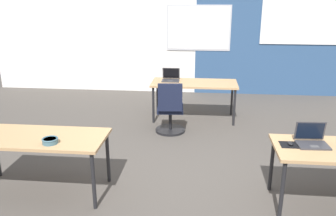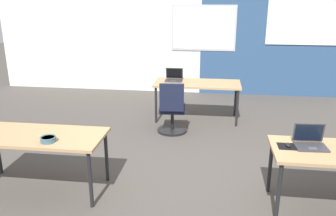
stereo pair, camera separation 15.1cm
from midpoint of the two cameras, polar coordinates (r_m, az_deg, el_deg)
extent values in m
plane|color=#47423D|center=(4.78, 2.44, -10.64)|extent=(24.00, 24.00, 0.00)
cube|color=silver|center=(8.44, 4.29, 11.94)|extent=(10.00, 0.20, 2.80)
cube|color=#2D4C75|center=(8.47, 16.46, 11.30)|extent=(3.58, 0.01, 2.80)
cube|color=#B7B7BC|center=(8.31, 4.49, 12.88)|extent=(1.48, 0.02, 1.04)
cube|color=white|center=(8.31, 4.49, 12.88)|extent=(1.40, 0.02, 0.96)
cube|color=white|center=(8.56, 21.40, 14.44)|extent=(2.00, 0.02, 1.44)
cube|color=tan|center=(4.39, -21.46, -4.52)|extent=(1.60, 0.70, 0.04)
cylinder|color=black|center=(4.02, -13.14, -11.55)|extent=(0.04, 0.04, 0.68)
cylinder|color=black|center=(4.52, -10.74, -7.87)|extent=(0.04, 0.04, 0.68)
cylinder|color=black|center=(3.90, 17.04, -12.82)|extent=(0.04, 0.04, 0.68)
cylinder|color=black|center=(4.42, 15.61, -8.86)|extent=(0.04, 0.04, 0.68)
cube|color=tan|center=(6.59, 3.66, 4.05)|extent=(1.60, 0.70, 0.04)
cylinder|color=black|center=(6.46, -3.08, 0.47)|extent=(0.04, 0.04, 0.68)
cylinder|color=black|center=(6.41, 10.11, 0.06)|extent=(0.04, 0.04, 0.68)
cylinder|color=black|center=(7.03, -2.35, 1.94)|extent=(0.04, 0.04, 0.68)
cylinder|color=black|center=(6.99, 9.77, 1.58)|extent=(0.04, 0.04, 0.68)
cube|color=#333338|center=(4.11, 21.57, -5.68)|extent=(0.34, 0.25, 0.02)
cube|color=#4C4C4F|center=(4.06, 21.81, -5.83)|extent=(0.09, 0.06, 0.00)
cube|color=#333338|center=(4.18, 21.20, -3.48)|extent=(0.33, 0.06, 0.22)
cube|color=black|center=(4.18, 21.22, -3.49)|extent=(0.30, 0.05, 0.19)
cube|color=black|center=(4.05, 18.31, -5.73)|extent=(0.22, 0.19, 0.00)
ellipsoid|color=black|center=(4.05, 18.33, -5.48)|extent=(0.06, 0.10, 0.03)
cube|color=#333338|center=(6.66, -0.24, 4.47)|extent=(0.33, 0.23, 0.02)
cube|color=#4C4C4F|center=(6.60, -0.28, 4.46)|extent=(0.09, 0.06, 0.00)
cube|color=#333338|center=(6.77, -0.13, 5.71)|extent=(0.33, 0.07, 0.21)
cube|color=black|center=(6.76, -0.13, 5.71)|extent=(0.30, 0.06, 0.19)
cylinder|color=black|center=(6.15, -0.33, -3.61)|extent=(0.52, 0.52, 0.04)
cylinder|color=black|center=(6.09, -0.34, -1.95)|extent=(0.06, 0.06, 0.34)
cube|color=black|center=(6.02, -0.34, -0.07)|extent=(0.47, 0.47, 0.08)
cube|color=black|center=(5.70, -0.42, 1.72)|extent=(0.40, 0.09, 0.46)
sphere|color=black|center=(6.37, -0.27, -2.82)|extent=(0.04, 0.04, 0.04)
sphere|color=black|center=(6.08, 1.75, -3.86)|extent=(0.04, 0.04, 0.04)
sphere|color=black|center=(6.10, -2.45, -3.83)|extent=(0.04, 0.04, 0.04)
cylinder|color=#3D6070|center=(4.12, -19.67, -5.12)|extent=(0.17, 0.17, 0.05)
torus|color=#3D6070|center=(4.11, -19.71, -4.76)|extent=(0.18, 0.18, 0.02)
cylinder|color=#B26628|center=(4.11, -19.70, -4.84)|extent=(0.14, 0.14, 0.01)
camera|label=1|loc=(0.08, -90.88, -0.29)|focal=37.37mm
camera|label=2|loc=(0.08, 89.12, 0.29)|focal=37.37mm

